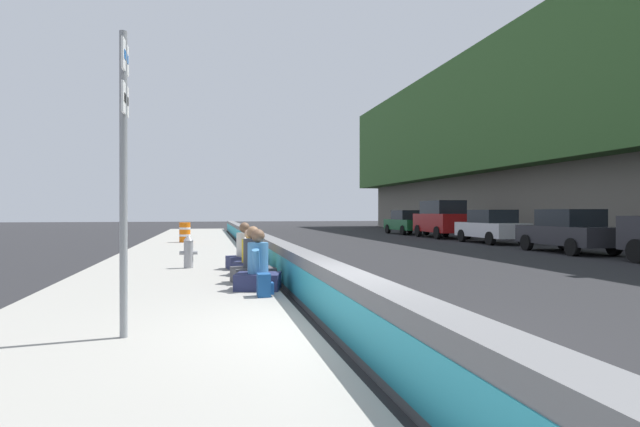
# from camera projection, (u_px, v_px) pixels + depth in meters

# --- Properties ---
(ground_plane) EXTENTS (160.00, 160.00, 0.00)m
(ground_plane) POSITION_uv_depth(u_px,v_px,m) (351.00, 339.00, 6.71)
(ground_plane) COLOR #232326
(ground_plane) RESTS_ON ground
(sidewalk_strip) EXTENTS (80.00, 4.40, 0.14)m
(sidewalk_strip) POSITION_uv_depth(u_px,v_px,m) (131.00, 345.00, 6.16)
(sidewalk_strip) COLOR gray
(sidewalk_strip) RESTS_ON ground_plane
(jersey_barrier) EXTENTS (76.00, 0.45, 0.85)m
(jersey_barrier) POSITION_uv_depth(u_px,v_px,m) (350.00, 306.00, 6.71)
(jersey_barrier) COLOR slate
(jersey_barrier) RESTS_ON ground_plane
(route_sign_post) EXTENTS (0.44, 0.09, 3.60)m
(route_sign_post) POSITION_uv_depth(u_px,v_px,m) (124.00, 161.00, 6.21)
(route_sign_post) COLOR gray
(route_sign_post) RESTS_ON sidewalk_strip
(fire_hydrant) EXTENTS (0.26, 0.46, 0.88)m
(fire_hydrant) POSITION_uv_depth(u_px,v_px,m) (189.00, 251.00, 13.86)
(fire_hydrant) COLOR gray
(fire_hydrant) RESTS_ON sidewalk_strip
(seated_person_foreground) EXTENTS (0.88, 0.97, 1.15)m
(seated_person_foreground) POSITION_uv_depth(u_px,v_px,m) (258.00, 271.00, 10.05)
(seated_person_foreground) COLOR #23284C
(seated_person_foreground) RESTS_ON sidewalk_strip
(seated_person_middle) EXTENTS (0.83, 0.93, 1.18)m
(seated_person_middle) POSITION_uv_depth(u_px,v_px,m) (253.00, 265.00, 11.05)
(seated_person_middle) COLOR #424247
(seated_person_middle) RESTS_ON sidewalk_strip
(seated_person_rear) EXTENTS (0.82, 0.91, 1.07)m
(seated_person_rear) POSITION_uv_depth(u_px,v_px,m) (250.00, 260.00, 12.45)
(seated_person_rear) COLOR #23284C
(seated_person_rear) RESTS_ON sidewalk_strip
(seated_person_far) EXTENTS (0.85, 0.96, 1.20)m
(seated_person_far) POSITION_uv_depth(u_px,v_px,m) (244.00, 254.00, 13.69)
(seated_person_far) COLOR #23284C
(seated_person_far) RESTS_ON sidewalk_strip
(backpack) EXTENTS (0.32, 0.28, 0.40)m
(backpack) POSITION_uv_depth(u_px,v_px,m) (264.00, 285.00, 9.22)
(backpack) COLOR navy
(backpack) RESTS_ON sidewalk_strip
(construction_barrel) EXTENTS (0.54, 0.54, 0.95)m
(construction_barrel) POSITION_uv_depth(u_px,v_px,m) (185.00, 232.00, 25.43)
(construction_barrel) COLOR orange
(construction_barrel) RESTS_ON sidewalk_strip
(parked_car_third) EXTENTS (4.53, 2.01, 1.71)m
(parked_car_third) POSITION_uv_depth(u_px,v_px,m) (568.00, 231.00, 20.72)
(parked_car_third) COLOR #28282D
(parked_car_third) RESTS_ON ground_plane
(parked_car_fourth) EXTENTS (4.50, 1.95, 1.71)m
(parked_car_fourth) POSITION_uv_depth(u_px,v_px,m) (491.00, 226.00, 26.85)
(parked_car_fourth) COLOR silver
(parked_car_fourth) RESTS_ON ground_plane
(parked_car_midline) EXTENTS (4.85, 2.16, 2.28)m
(parked_car_midline) POSITION_uv_depth(u_px,v_px,m) (442.00, 219.00, 32.38)
(parked_car_midline) COLOR maroon
(parked_car_midline) RESTS_ON ground_plane
(parked_car_far) EXTENTS (4.55, 2.05, 1.71)m
(parked_car_far) POSITION_uv_depth(u_px,v_px,m) (407.00, 222.00, 37.69)
(parked_car_far) COLOR #145128
(parked_car_far) RESTS_ON ground_plane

